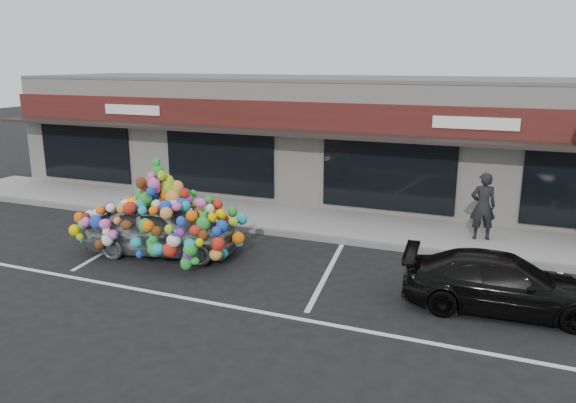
% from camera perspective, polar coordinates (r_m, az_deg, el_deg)
% --- Properties ---
extents(ground, '(90.00, 90.00, 0.00)m').
position_cam_1_polar(ground, '(14.30, -7.03, -5.98)').
color(ground, black).
rests_on(ground, ground).
extents(shop_building, '(24.00, 7.20, 4.31)m').
position_cam_1_polar(shop_building, '(21.36, 4.03, 6.74)').
color(shop_building, silver).
rests_on(shop_building, ground).
extents(sidewalk, '(26.00, 3.00, 0.15)m').
position_cam_1_polar(sidewalk, '(17.69, -0.68, -1.68)').
color(sidewalk, gray).
rests_on(sidewalk, ground).
extents(kerb, '(26.00, 0.18, 0.16)m').
position_cam_1_polar(kerb, '(16.38, -2.74, -2.99)').
color(kerb, slate).
rests_on(kerb, ground).
extents(parking_stripe_left, '(0.73, 4.37, 0.01)m').
position_cam_1_polar(parking_stripe_left, '(16.20, -16.61, -4.05)').
color(parking_stripe_left, silver).
rests_on(parking_stripe_left, ground).
extents(parking_stripe_mid, '(0.73, 4.37, 0.01)m').
position_cam_1_polar(parking_stripe_mid, '(13.40, 3.99, -7.30)').
color(parking_stripe_mid, silver).
rests_on(parking_stripe_mid, ground).
extents(lane_line, '(14.00, 0.12, 0.01)m').
position_cam_1_polar(lane_line, '(11.55, -3.90, -10.92)').
color(lane_line, silver).
rests_on(lane_line, ground).
extents(toy_car, '(2.86, 4.46, 2.43)m').
position_cam_1_polar(toy_car, '(14.84, -12.72, -2.13)').
color(toy_car, '#91969A').
rests_on(toy_car, ground).
extents(black_sedan, '(1.94, 4.06, 1.14)m').
position_cam_1_polar(black_sedan, '(12.10, 21.02, -7.77)').
color(black_sedan, black).
rests_on(black_sedan, ground).
extents(pedestrian_a, '(0.77, 0.60, 1.85)m').
position_cam_1_polar(pedestrian_a, '(16.02, 19.20, -0.44)').
color(pedestrian_a, '#222327').
rests_on(pedestrian_a, sidewalk).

